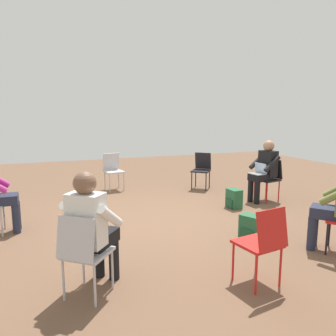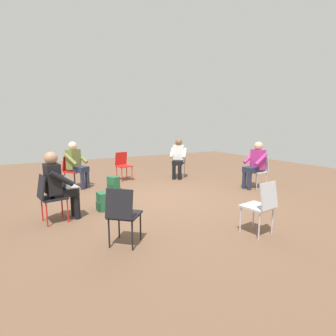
{
  "view_description": "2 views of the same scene",
  "coord_description": "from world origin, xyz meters",
  "px_view_note": "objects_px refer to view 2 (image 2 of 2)",
  "views": [
    {
      "loc": [
        -4.99,
        1.9,
        1.77
      ],
      "look_at": [
        -0.0,
        -0.07,
        0.87
      ],
      "focal_mm": 35.0,
      "sensor_mm": 36.0,
      "label": 1
    },
    {
      "loc": [
        5.14,
        -2.77,
        1.7
      ],
      "look_at": [
        -0.39,
        0.29,
        0.63
      ],
      "focal_mm": 28.0,
      "sensor_mm": 36.0,
      "label": 2
    }
  ],
  "objects_px": {
    "person_in_white": "(178,156)",
    "person_in_magenta": "(255,162)",
    "chair_north": "(259,169)",
    "chair_west": "(123,164)",
    "backpack_near_laptop_user": "(113,184)",
    "person_with_laptop": "(59,183)",
    "backpack_by_empty_chair": "(103,202)",
    "person_in_olive": "(76,162)",
    "chair_northwest": "(179,162)",
    "chair_southwest": "(72,169)",
    "chair_east": "(261,204)",
    "chair_south": "(49,195)",
    "chair_southeast": "(123,212)"
  },
  "relations": [
    {
      "from": "person_in_white",
      "to": "chair_north",
      "type": "bearing_deg",
      "value": 160.41
    },
    {
      "from": "person_in_white",
      "to": "person_in_magenta",
      "type": "xyz_separation_m",
      "value": [
        2.13,
        1.08,
        0.0
      ]
    },
    {
      "from": "person_in_olive",
      "to": "person_with_laptop",
      "type": "bearing_deg",
      "value": 36.11
    },
    {
      "from": "chair_northwest",
      "to": "person_with_laptop",
      "type": "relative_size",
      "value": 0.69
    },
    {
      "from": "chair_southwest",
      "to": "chair_northwest",
      "type": "height_order",
      "value": "same"
    },
    {
      "from": "chair_north",
      "to": "chair_east",
      "type": "bearing_deg",
      "value": 133.07
    },
    {
      "from": "chair_northwest",
      "to": "backpack_by_empty_chair",
      "type": "height_order",
      "value": "chair_northwest"
    },
    {
      "from": "chair_southwest",
      "to": "person_in_olive",
      "type": "distance_m",
      "value": 0.26
    },
    {
      "from": "person_with_laptop",
      "to": "backpack_by_empty_chair",
      "type": "relative_size",
      "value": 3.44
    },
    {
      "from": "chair_east",
      "to": "person_in_white",
      "type": "relative_size",
      "value": 0.69
    },
    {
      "from": "chair_north",
      "to": "person_with_laptop",
      "type": "relative_size",
      "value": 0.69
    },
    {
      "from": "chair_southwest",
      "to": "chair_southeast",
      "type": "height_order",
      "value": "same"
    },
    {
      "from": "backpack_by_empty_chair",
      "to": "person_in_magenta",
      "type": "bearing_deg",
      "value": 87.88
    },
    {
      "from": "chair_southwest",
      "to": "person_with_laptop",
      "type": "height_order",
      "value": "person_with_laptop"
    },
    {
      "from": "chair_west",
      "to": "chair_southwest",
      "type": "bearing_deg",
      "value": 0.34
    },
    {
      "from": "chair_northwest",
      "to": "chair_southwest",
      "type": "bearing_deg",
      "value": 36.31
    },
    {
      "from": "chair_east",
      "to": "person_in_magenta",
      "type": "xyz_separation_m",
      "value": [
        -2.19,
        2.22,
        0.2
      ]
    },
    {
      "from": "chair_south",
      "to": "person_in_olive",
      "type": "bearing_deg",
      "value": 151.41
    },
    {
      "from": "person_in_white",
      "to": "backpack_by_empty_chair",
      "type": "height_order",
      "value": "person_in_white"
    },
    {
      "from": "chair_east",
      "to": "chair_northwest",
      "type": "bearing_deg",
      "value": 66.83
    },
    {
      "from": "person_in_olive",
      "to": "person_in_magenta",
      "type": "relative_size",
      "value": 1.0
    },
    {
      "from": "chair_north",
      "to": "backpack_by_empty_chair",
      "type": "bearing_deg",
      "value": 88.42
    },
    {
      "from": "chair_east",
      "to": "person_in_olive",
      "type": "height_order",
      "value": "person_in_olive"
    },
    {
      "from": "person_with_laptop",
      "to": "person_in_white",
      "type": "height_order",
      "value": "same"
    },
    {
      "from": "person_with_laptop",
      "to": "person_in_white",
      "type": "bearing_deg",
      "value": 111.58
    },
    {
      "from": "person_with_laptop",
      "to": "backpack_by_empty_chair",
      "type": "bearing_deg",
      "value": 94.94
    },
    {
      "from": "chair_southwest",
      "to": "person_in_olive",
      "type": "relative_size",
      "value": 0.69
    },
    {
      "from": "chair_southeast",
      "to": "backpack_by_empty_chair",
      "type": "height_order",
      "value": "chair_southeast"
    },
    {
      "from": "chair_southwest",
      "to": "chair_west",
      "type": "bearing_deg",
      "value": 151.17
    },
    {
      "from": "person_in_olive",
      "to": "person_in_white",
      "type": "bearing_deg",
      "value": 138.91
    },
    {
      "from": "chair_west",
      "to": "backpack_near_laptop_user",
      "type": "height_order",
      "value": "chair_west"
    },
    {
      "from": "person_with_laptop",
      "to": "chair_south",
      "type": "bearing_deg",
      "value": -90.0
    },
    {
      "from": "chair_east",
      "to": "chair_south",
      "type": "height_order",
      "value": "same"
    },
    {
      "from": "chair_east",
      "to": "backpack_near_laptop_user",
      "type": "bearing_deg",
      "value": 99.26
    },
    {
      "from": "chair_west",
      "to": "person_in_olive",
      "type": "xyz_separation_m",
      "value": [
        0.36,
        -1.42,
        0.2
      ]
    },
    {
      "from": "chair_southwest",
      "to": "chair_north",
      "type": "bearing_deg",
      "value": 113.44
    },
    {
      "from": "chair_south",
      "to": "person_in_olive",
      "type": "height_order",
      "value": "person_in_olive"
    },
    {
      "from": "chair_west",
      "to": "person_with_laptop",
      "type": "relative_size",
      "value": 0.69
    },
    {
      "from": "chair_southwest",
      "to": "chair_southeast",
      "type": "bearing_deg",
      "value": 53.17
    },
    {
      "from": "chair_south",
      "to": "person_in_white",
      "type": "distance_m",
      "value": 4.5
    },
    {
      "from": "person_in_white",
      "to": "chair_west",
      "type": "bearing_deg",
      "value": 20.9
    },
    {
      "from": "chair_southwest",
      "to": "person_in_olive",
      "type": "height_order",
      "value": "person_in_olive"
    },
    {
      "from": "person_in_white",
      "to": "backpack_near_laptop_user",
      "type": "bearing_deg",
      "value": 53.29
    },
    {
      "from": "chair_west",
      "to": "chair_southwest",
      "type": "relative_size",
      "value": 1.0
    },
    {
      "from": "chair_southwest",
      "to": "person_in_white",
      "type": "distance_m",
      "value": 3.17
    },
    {
      "from": "chair_southeast",
      "to": "person_in_olive",
      "type": "xyz_separation_m",
      "value": [
        -3.86,
        0.07,
        0.2
      ]
    },
    {
      "from": "chair_northwest",
      "to": "backpack_near_laptop_user",
      "type": "height_order",
      "value": "chair_northwest"
    },
    {
      "from": "person_in_white",
      "to": "chair_southwest",
      "type": "bearing_deg",
      "value": 33.87
    },
    {
      "from": "person_in_magenta",
      "to": "backpack_by_empty_chair",
      "type": "relative_size",
      "value": 3.44
    },
    {
      "from": "backpack_by_empty_chair",
      "to": "backpack_near_laptop_user",
      "type": "bearing_deg",
      "value": 155.5
    }
  ]
}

